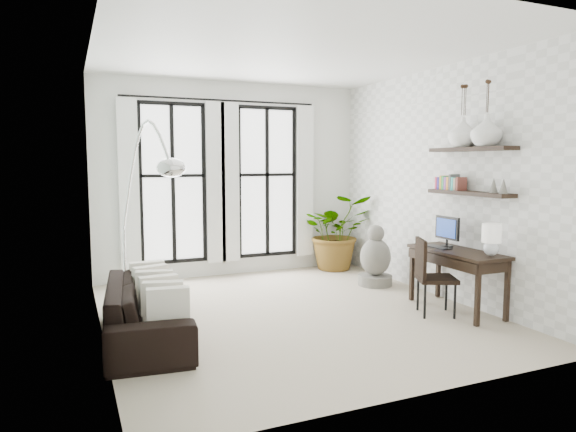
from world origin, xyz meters
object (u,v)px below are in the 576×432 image
desk (459,255)px  sofa (148,310)px  desk_chair (430,272)px  arc_lamp (145,167)px  buddha (375,260)px  plant (337,232)px

desk → sofa: bearing=171.4°
desk → desk_chair: desk is taller
desk → arc_lamp: (-3.64, 1.22, 1.11)m
arc_lamp → buddha: size_ratio=2.54×
arc_lamp → buddha: (3.46, 0.40, -1.44)m
plant → buddha: 1.33m
plant → desk: (0.15, -2.92, 0.06)m
desk → desk_chair: 0.46m
plant → desk_chair: bearing=-95.3°
sofa → desk: size_ratio=1.59×
arc_lamp → buddha: arc_lamp is taller
sofa → buddha: bearing=-67.2°
sofa → buddha: 3.72m
sofa → desk: 3.81m
sofa → desk_chair: bearing=-92.4°
sofa → plant: 4.31m
buddha → plant: bearing=88.5°
plant → buddha: bearing=-91.5°
plant → desk: size_ratio=1.01×
desk_chair → arc_lamp: size_ratio=0.40×
desk_chair → sofa: bearing=-164.3°
arc_lamp → buddha: bearing=6.6°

